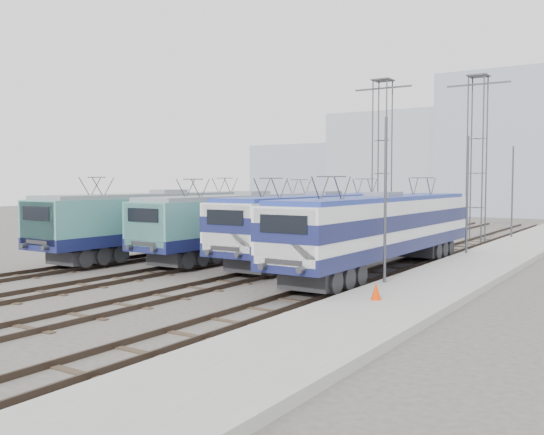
{
  "coord_description": "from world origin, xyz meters",
  "views": [
    {
      "loc": [
        18.15,
        -21.02,
        4.43
      ],
      "look_at": [
        -0.15,
        7.0,
        2.41
      ],
      "focal_mm": 40.0,
      "sensor_mm": 36.0,
      "label": 1
    }
  ],
  "objects_px": {
    "mast_mid": "(467,197)",
    "catenary_tower_west": "(382,152)",
    "catenary_tower_east": "(477,151)",
    "mast_front": "(385,204)",
    "locomotive_center_right": "(322,220)",
    "locomotive_far_right": "(382,225)",
    "mast_rear": "(512,194)",
    "safety_cone": "(376,291)",
    "locomotive_center_left": "(251,219)",
    "locomotive_far_left": "(167,217)"
  },
  "relations": [
    {
      "from": "mast_mid",
      "to": "catenary_tower_west",
      "type": "bearing_deg",
      "value": 137.07
    },
    {
      "from": "catenary_tower_east",
      "to": "mast_front",
      "type": "bearing_deg",
      "value": -84.55
    },
    {
      "from": "locomotive_center_right",
      "to": "mast_front",
      "type": "relative_size",
      "value": 2.57
    },
    {
      "from": "locomotive_far_right",
      "to": "mast_mid",
      "type": "distance_m",
      "value": 8.22
    },
    {
      "from": "mast_front",
      "to": "catenary_tower_east",
      "type": "bearing_deg",
      "value": 95.45
    },
    {
      "from": "mast_front",
      "to": "mast_mid",
      "type": "bearing_deg",
      "value": 90.0
    },
    {
      "from": "locomotive_far_right",
      "to": "mast_rear",
      "type": "xyz_separation_m",
      "value": [
        1.85,
        19.93,
        1.19
      ]
    },
    {
      "from": "locomotive_center_right",
      "to": "safety_cone",
      "type": "height_order",
      "value": "locomotive_center_right"
    },
    {
      "from": "catenary_tower_west",
      "to": "safety_cone",
      "type": "relative_size",
      "value": 20.14
    },
    {
      "from": "mast_front",
      "to": "safety_cone",
      "type": "distance_m",
      "value": 4.76
    },
    {
      "from": "locomotive_center_left",
      "to": "catenary_tower_east",
      "type": "distance_m",
      "value": 18.84
    },
    {
      "from": "locomotive_center_left",
      "to": "mast_rear",
      "type": "relative_size",
      "value": 2.54
    },
    {
      "from": "catenary_tower_east",
      "to": "safety_cone",
      "type": "relative_size",
      "value": 20.14
    },
    {
      "from": "locomotive_far_left",
      "to": "catenary_tower_east",
      "type": "height_order",
      "value": "catenary_tower_east"
    },
    {
      "from": "catenary_tower_west",
      "to": "mast_mid",
      "type": "xyz_separation_m",
      "value": [
        8.6,
        -8.0,
        -3.14
      ]
    },
    {
      "from": "locomotive_center_left",
      "to": "mast_mid",
      "type": "xyz_separation_m",
      "value": [
        10.85,
        6.08,
        1.28
      ]
    },
    {
      "from": "locomotive_far_left",
      "to": "mast_rear",
      "type": "bearing_deg",
      "value": 53.0
    },
    {
      "from": "locomotive_center_right",
      "to": "catenary_tower_west",
      "type": "distance_m",
      "value": 14.43
    },
    {
      "from": "safety_cone",
      "to": "mast_front",
      "type": "bearing_deg",
      "value": 108.19
    },
    {
      "from": "locomotive_center_left",
      "to": "mast_rear",
      "type": "xyz_separation_m",
      "value": [
        10.85,
        18.08,
        1.28
      ]
    },
    {
      "from": "locomotive_center_right",
      "to": "locomotive_far_right",
      "type": "bearing_deg",
      "value": -27.59
    },
    {
      "from": "locomotive_far_right",
      "to": "mast_rear",
      "type": "relative_size",
      "value": 2.59
    },
    {
      "from": "locomotive_center_right",
      "to": "catenary_tower_east",
      "type": "bearing_deg",
      "value": 74.74
    },
    {
      "from": "locomotive_far_left",
      "to": "locomotive_center_left",
      "type": "distance_m",
      "value": 5.05
    },
    {
      "from": "locomotive_center_left",
      "to": "locomotive_far_right",
      "type": "xyz_separation_m",
      "value": [
        9.0,
        -1.84,
        0.1
      ]
    },
    {
      "from": "locomotive_far_right",
      "to": "mast_front",
      "type": "distance_m",
      "value": 4.63
    },
    {
      "from": "locomotive_center_right",
      "to": "catenary_tower_west",
      "type": "relative_size",
      "value": 1.5
    },
    {
      "from": "mast_mid",
      "to": "locomotive_far_right",
      "type": "bearing_deg",
      "value": -103.14
    },
    {
      "from": "mast_rear",
      "to": "catenary_tower_east",
      "type": "bearing_deg",
      "value": -136.4
    },
    {
      "from": "locomotive_far_right",
      "to": "catenary_tower_west",
      "type": "distance_m",
      "value": 17.83
    },
    {
      "from": "mast_mid",
      "to": "catenary_tower_east",
      "type": "bearing_deg",
      "value": 101.86
    },
    {
      "from": "locomotive_center_right",
      "to": "locomotive_center_left",
      "type": "bearing_deg",
      "value": -173.53
    },
    {
      "from": "mast_front",
      "to": "locomotive_far_left",
      "type": "bearing_deg",
      "value": 166.69
    },
    {
      "from": "locomotive_center_left",
      "to": "mast_front",
      "type": "bearing_deg",
      "value": -28.6
    },
    {
      "from": "locomotive_far_left",
      "to": "catenary_tower_east",
      "type": "xyz_separation_m",
      "value": [
        13.25,
        18.37,
        4.38
      ]
    },
    {
      "from": "locomotive_far_right",
      "to": "catenary_tower_east",
      "type": "distance_m",
      "value": 18.44
    },
    {
      "from": "locomotive_center_left",
      "to": "mast_front",
      "type": "xyz_separation_m",
      "value": [
        10.85,
        -5.92,
        1.28
      ]
    },
    {
      "from": "locomotive_far_right",
      "to": "mast_rear",
      "type": "distance_m",
      "value": 20.05
    },
    {
      "from": "catenary_tower_west",
      "to": "safety_cone",
      "type": "xyz_separation_m",
      "value": [
        9.78,
        -23.58,
        -6.04
      ]
    },
    {
      "from": "locomotive_center_left",
      "to": "catenary_tower_west",
      "type": "xyz_separation_m",
      "value": [
        2.25,
        14.08,
        4.42
      ]
    },
    {
      "from": "locomotive_center_left",
      "to": "mast_front",
      "type": "height_order",
      "value": "mast_front"
    },
    {
      "from": "mast_front",
      "to": "mast_rear",
      "type": "relative_size",
      "value": 1.0
    },
    {
      "from": "locomotive_far_left",
      "to": "locomotive_center_right",
      "type": "height_order",
      "value": "locomotive_far_left"
    },
    {
      "from": "locomotive_far_right",
      "to": "mast_mid",
      "type": "relative_size",
      "value": 2.59
    },
    {
      "from": "catenary_tower_east",
      "to": "locomotive_far_left",
      "type": "bearing_deg",
      "value": -125.8
    },
    {
      "from": "locomotive_far_right",
      "to": "mast_rear",
      "type": "bearing_deg",
      "value": 84.7
    },
    {
      "from": "mast_mid",
      "to": "mast_rear",
      "type": "xyz_separation_m",
      "value": [
        0.0,
        12.0,
        0.0
      ]
    },
    {
      "from": "locomotive_center_right",
      "to": "mast_front",
      "type": "height_order",
      "value": "mast_front"
    },
    {
      "from": "locomotive_far_left",
      "to": "mast_front",
      "type": "xyz_separation_m",
      "value": [
        15.35,
        -3.63,
        1.23
      ]
    },
    {
      "from": "locomotive_center_right",
      "to": "safety_cone",
      "type": "bearing_deg",
      "value": -53.05
    }
  ]
}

